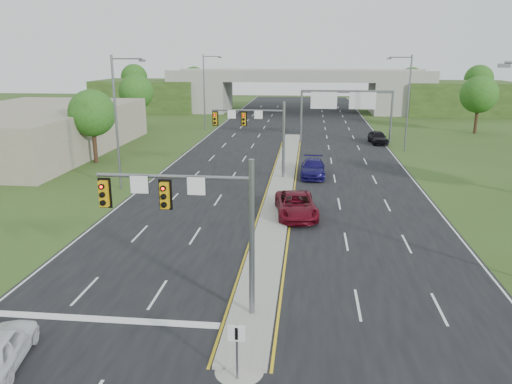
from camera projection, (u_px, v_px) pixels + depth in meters
The scene contains 24 objects.
ground at pixel (252, 316), 21.81m from camera, with size 240.00×240.00×0.00m, color #2C4117.
road at pixel (288, 157), 55.34m from camera, with size 24.00×160.00×0.02m, color black.
median at pixel (282, 183), 43.82m from camera, with size 2.00×54.00×0.16m, color gray.
median_nose at pixel (239, 370), 17.95m from camera, with size 2.00×2.00×0.16m, color gray.
lane_markings at pixel (279, 169), 49.56m from camera, with size 23.72×160.00×0.01m.
signal_mast_near at pixel (197, 212), 20.70m from camera, with size 6.62×0.60×7.00m.
signal_mast_far at pixel (259, 127), 44.66m from camera, with size 6.62×0.60×7.00m.
keep_right_sign at pixel (237, 343), 17.07m from camera, with size 0.60×0.13×2.20m.
sign_gantry at pixel (345, 102), 62.76m from camera, with size 11.58×0.44×6.67m.
overpass at pixel (299, 94), 97.50m from camera, with size 80.00×14.00×8.10m.
lightpole_l_mid at pixel (118, 117), 40.70m from camera, with size 2.85×0.25×11.00m.
lightpole_l_far at pixel (205, 88), 74.23m from camera, with size 2.85×0.25×11.00m.
lightpole_r_far at pixel (407, 99), 57.13m from camera, with size 2.85×0.25×11.00m.
tree_l_near at pixel (92, 113), 51.22m from camera, with size 4.80×4.80×7.60m.
tree_l_mid at pixel (136, 92), 75.49m from camera, with size 5.20×5.20×8.12m.
tree_r_mid at pixel (479, 95), 70.36m from camera, with size 5.20×5.20×8.12m.
tree_back_a at pixel (134, 77), 114.20m from camera, with size 6.00×6.00×8.85m.
tree_back_b at pixel (194, 79), 112.85m from camera, with size 5.60×5.60×8.32m.
tree_back_c at pixel (411, 80), 107.93m from camera, with size 5.60×5.60×8.32m.
tree_back_d at pixel (479, 79), 106.40m from camera, with size 6.00×6.00×8.85m.
commercial_building at pixel (29, 130), 57.75m from camera, with size 18.00×30.00×5.00m, color gray.
car_far_a at pixel (296, 205), 34.98m from camera, with size 2.69×5.84×1.62m, color #5A0915.
car_far_b at pixel (313, 168), 46.41m from camera, with size 2.21×5.43×1.57m, color #110C4C.
car_far_c at pixel (378, 137), 63.51m from camera, with size 1.88×4.67×1.59m, color black.
Camera 1 is at (2.26, -19.43, 11.07)m, focal length 35.00 mm.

